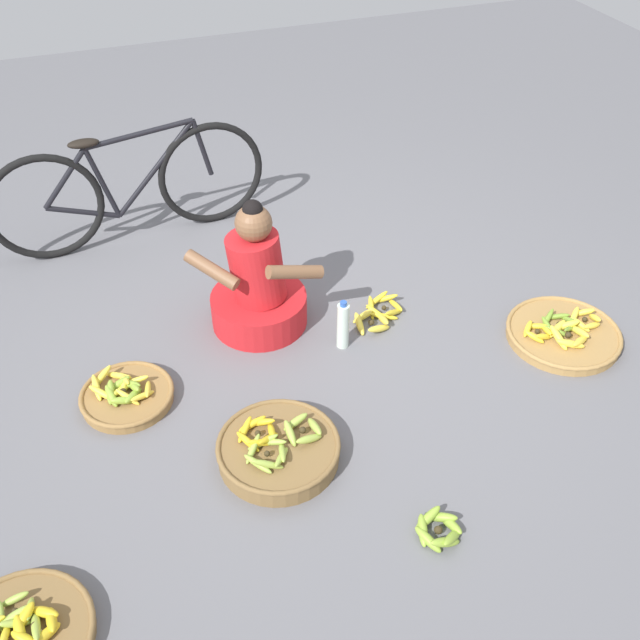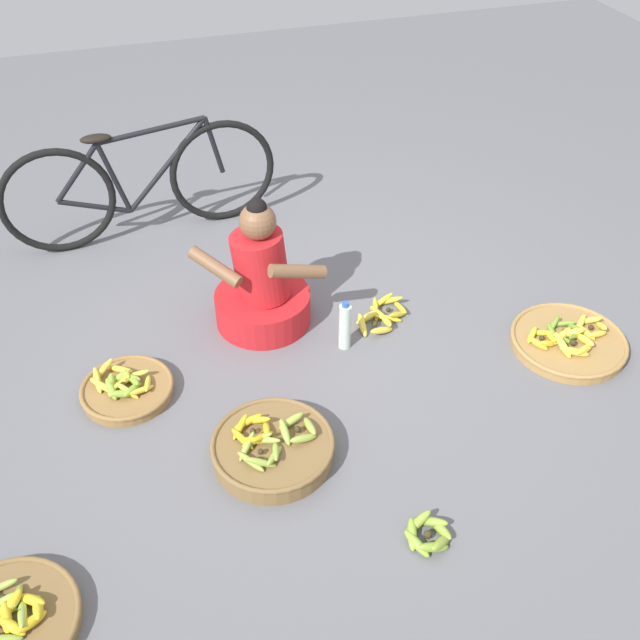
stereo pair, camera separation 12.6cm
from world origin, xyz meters
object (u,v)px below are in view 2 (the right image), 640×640
object	(u,v)px
bicycle_leaning	(142,184)
loose_bananas_near_vendor	(428,534)
water_bottle	(345,326)
loose_bananas_back_center	(382,316)
vendor_woman_front	(262,285)
banana_basket_mid_right	(126,388)
banana_basket_front_right	(7,623)
banana_basket_front_center	(273,448)
banana_basket_back_left	(568,341)

from	to	relation	value
bicycle_leaning	loose_bananas_near_vendor	xyz separation A→B (m)	(0.79, -2.63, -0.33)
water_bottle	loose_bananas_back_center	bearing A→B (deg)	28.53
vendor_woman_front	banana_basket_mid_right	bearing A→B (deg)	-155.12
banana_basket_front_right	water_bottle	world-z (taller)	water_bottle
banana_basket_front_right	loose_bananas_back_center	xyz separation A→B (m)	(1.94, 1.26, -0.01)
bicycle_leaning	loose_bananas_near_vendor	size ratio (longest dim) A/B	7.77
loose_bananas_back_center	loose_bananas_near_vendor	xyz separation A→B (m)	(-0.32, -1.36, 0.00)
banana_basket_mid_right	loose_bananas_near_vendor	bearing A→B (deg)	-47.93
banana_basket_mid_right	water_bottle	size ratio (longest dim) A/B	1.56
banana_basket_front_center	water_bottle	size ratio (longest dim) A/B	1.90
vendor_woman_front	loose_bananas_near_vendor	size ratio (longest dim) A/B	3.48
water_bottle	loose_bananas_near_vendor	bearing A→B (deg)	-92.68
banana_basket_front_right	loose_bananas_back_center	distance (m)	2.31
vendor_woman_front	bicycle_leaning	size ratio (longest dim) A/B	0.45
vendor_woman_front	banana_basket_front_center	world-z (taller)	vendor_woman_front
banana_basket_mid_right	banana_basket_front_center	distance (m)	0.83
vendor_woman_front	loose_bananas_back_center	world-z (taller)	vendor_woman_front
banana_basket_back_left	banana_basket_front_center	size ratio (longest dim) A/B	1.09
banana_basket_front_right	loose_bananas_back_center	size ratio (longest dim) A/B	1.67
banana_basket_back_left	vendor_woman_front	bearing A→B (deg)	155.18
banana_basket_front_right	water_bottle	distance (m)	2.01
banana_basket_front_center	water_bottle	bearing A→B (deg)	48.36
banana_basket_mid_right	loose_bananas_back_center	world-z (taller)	banana_basket_mid_right
vendor_woman_front	water_bottle	world-z (taller)	vendor_woman_front
bicycle_leaning	banana_basket_front_right	xyz separation A→B (m)	(-0.83, -2.53, -0.32)
banana_basket_front_right	water_bottle	bearing A→B (deg)	33.76
loose_bananas_back_center	water_bottle	bearing A→B (deg)	-151.47
banana_basket_back_left	banana_basket_front_center	distance (m)	1.70
banana_basket_front_center	water_bottle	distance (m)	0.83
vendor_woman_front	bicycle_leaning	distance (m)	1.19
banana_basket_front_center	loose_bananas_back_center	world-z (taller)	banana_basket_front_center
loose_bananas_back_center	water_bottle	size ratio (longest dim) A/B	1.10
bicycle_leaning	water_bottle	bearing A→B (deg)	-59.11
banana_basket_front_center	water_bottle	world-z (taller)	water_bottle
bicycle_leaning	loose_bananas_back_center	size ratio (longest dim) A/B	5.28
vendor_woman_front	bicycle_leaning	bearing A→B (deg)	114.38
banana_basket_mid_right	water_bottle	bearing A→B (deg)	1.24
vendor_woman_front	banana_basket_front_right	bearing A→B (deg)	-132.13
banana_basket_front_right	banana_basket_back_left	distance (m)	2.90
bicycle_leaning	water_bottle	xyz separation A→B (m)	(0.85, -1.41, -0.22)
banana_basket_front_right	banana_basket_back_left	xyz separation A→B (m)	(2.80, 0.77, 0.00)
bicycle_leaning	banana_basket_front_center	size ratio (longest dim) A/B	3.06
banana_basket_back_left	banana_basket_front_center	xyz separation A→B (m)	(-1.68, -0.26, 0.02)
banana_basket_mid_right	water_bottle	xyz separation A→B (m)	(1.14, 0.02, 0.10)
loose_bananas_near_vendor	vendor_woman_front	bearing A→B (deg)	100.93
banana_basket_front_right	banana_basket_mid_right	distance (m)	1.22
banana_basket_back_left	banana_basket_front_right	bearing A→B (deg)	-164.70
banana_basket_front_right	banana_basket_front_center	distance (m)	1.23
bicycle_leaning	loose_bananas_back_center	distance (m)	1.72
banana_basket_front_right	loose_bananas_back_center	bearing A→B (deg)	33.07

